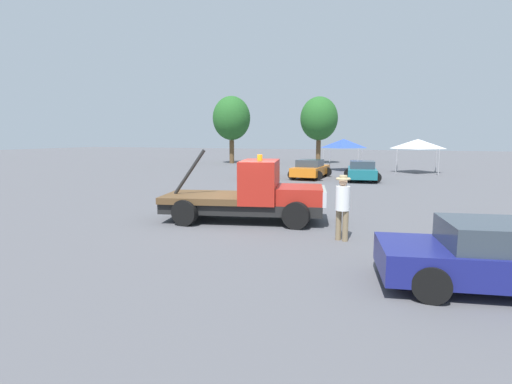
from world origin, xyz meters
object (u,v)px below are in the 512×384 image
at_px(tree_left, 319,119).
at_px(canopy_tent_blue, 344,143).
at_px(parked_car_cream, 259,169).
at_px(person_near_truck, 343,202).
at_px(tow_truck, 252,195).
at_px(parked_car_orange, 310,169).
at_px(foreground_car, 511,258).
at_px(tree_center, 232,118).
at_px(parked_car_teal, 362,171).
at_px(canopy_tent_white, 418,144).

bearing_deg(tree_left, canopy_tent_blue, -64.81).
bearing_deg(parked_car_cream, person_near_truck, -160.82).
bearing_deg(tow_truck, parked_car_orange, 82.37).
relative_size(foreground_car, tree_center, 0.71).
relative_size(canopy_tent_blue, tree_center, 0.40).
height_order(foreground_car, person_near_truck, person_near_truck).
bearing_deg(parked_car_orange, parked_car_teal, -92.74).
height_order(tow_truck, tree_center, tree_center).
distance_m(canopy_tent_white, tree_left, 13.58).
relative_size(person_near_truck, parked_car_teal, 0.41).
bearing_deg(foreground_car, tree_center, 111.52).
relative_size(parked_car_orange, parked_car_teal, 0.98).
bearing_deg(foreground_car, parked_car_orange, 102.68).
height_order(parked_car_teal, tree_center, tree_center).
bearing_deg(canopy_tent_white, tree_center, 163.49).
bearing_deg(canopy_tent_blue, tow_truck, -89.44).
distance_m(tow_truck, parked_car_teal, 15.06).
xyz_separation_m(parked_car_cream, tree_center, (-8.32, 13.74, 4.28)).
distance_m(parked_car_teal, canopy_tent_white, 8.33).
height_order(foreground_car, tree_left, tree_left).
height_order(tow_truck, canopy_tent_blue, canopy_tent_blue).
bearing_deg(tow_truck, tree_left, 84.72).
bearing_deg(foreground_car, parked_car_cream, 112.23).
xyz_separation_m(parked_car_orange, canopy_tent_blue, (1.20, 7.43, 1.71)).
bearing_deg(tree_center, canopy_tent_white, -16.51).
relative_size(tow_truck, tree_left, 0.81).
height_order(canopy_tent_blue, canopy_tent_white, same).
relative_size(tow_truck, person_near_truck, 3.16).
bearing_deg(foreground_car, canopy_tent_blue, 94.28).
xyz_separation_m(person_near_truck, tree_left, (-7.56, 32.64, 3.78)).
distance_m(parked_car_cream, parked_car_teal, 7.15).
relative_size(parked_car_orange, tree_left, 0.62).
distance_m(parked_car_teal, canopy_tent_blue, 8.24).
relative_size(foreground_car, parked_car_orange, 1.16).
height_order(person_near_truck, canopy_tent_blue, canopy_tent_blue).
bearing_deg(canopy_tent_white, parked_car_orange, -135.50).
relative_size(parked_car_teal, tree_left, 0.63).
relative_size(parked_car_cream, tree_center, 0.64).
bearing_deg(person_near_truck, canopy_tent_white, -162.99).
relative_size(parked_car_teal, canopy_tent_blue, 1.56).
height_order(foreground_car, tree_center, tree_center).
bearing_deg(parked_car_cream, tree_center, 22.60).
xyz_separation_m(tow_truck, canopy_tent_white, (5.76, 22.22, 1.44)).
relative_size(parked_car_orange, canopy_tent_blue, 1.54).
relative_size(person_near_truck, parked_car_cream, 0.40).
height_order(tow_truck, canopy_tent_white, canopy_tent_white).
distance_m(tow_truck, tree_center, 31.10).
relative_size(canopy_tent_white, tree_left, 0.43).
height_order(tree_left, tree_center, tree_center).
bearing_deg(parked_car_cream, canopy_tent_white, -61.45).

